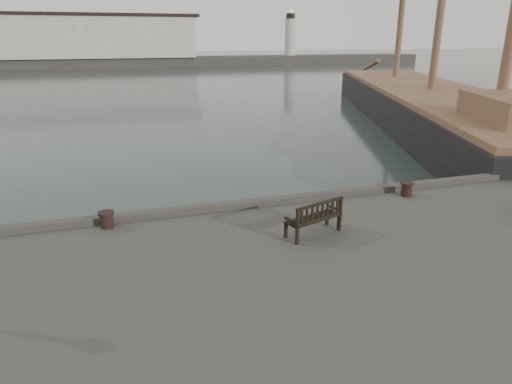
{
  "coord_description": "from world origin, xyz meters",
  "views": [
    {
      "loc": [
        -3.43,
        -11.83,
        6.16
      ],
      "look_at": [
        0.19,
        -0.5,
        2.1
      ],
      "focal_mm": 32.0,
      "sensor_mm": 36.0,
      "label": 1
    }
  ],
  "objects_px": {
    "bollard_left": "(107,220)",
    "bollard_right": "(407,189)",
    "bench": "(314,224)",
    "tall_ship_main": "(428,114)"
  },
  "relations": [
    {
      "from": "tall_ship_main",
      "to": "bench",
      "type": "bearing_deg",
      "value": -113.01
    },
    {
      "from": "bench",
      "to": "tall_ship_main",
      "type": "distance_m",
      "value": 26.04
    },
    {
      "from": "bench",
      "to": "bollard_left",
      "type": "distance_m",
      "value": 5.21
    },
    {
      "from": "bench",
      "to": "bollard_left",
      "type": "xyz_separation_m",
      "value": [
        -4.82,
        1.98,
        -0.06
      ]
    },
    {
      "from": "bollard_left",
      "to": "bollard_right",
      "type": "height_order",
      "value": "same"
    },
    {
      "from": "bench",
      "to": "bollard_right",
      "type": "bearing_deg",
      "value": 5.97
    },
    {
      "from": "bollard_left",
      "to": "bollard_right",
      "type": "xyz_separation_m",
      "value": [
        8.71,
        -0.22,
        -0.0
      ]
    },
    {
      "from": "bollard_right",
      "to": "tall_ship_main",
      "type": "bearing_deg",
      "value": 50.75
    },
    {
      "from": "bollard_left",
      "to": "bollard_right",
      "type": "relative_size",
      "value": 1.0
    },
    {
      "from": "bench",
      "to": "bollard_right",
      "type": "relative_size",
      "value": 3.75
    }
  ]
}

